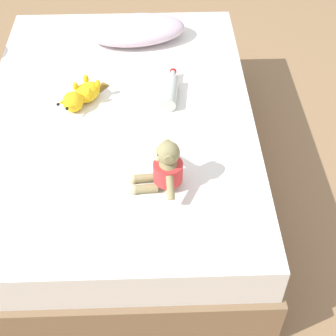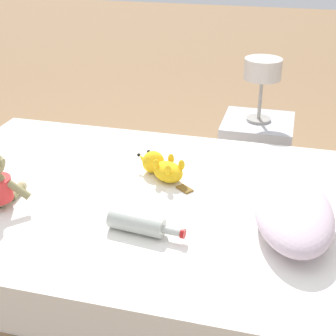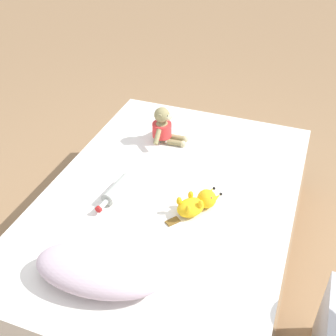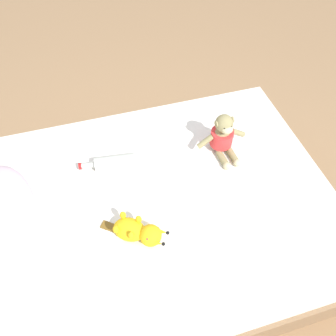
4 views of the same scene
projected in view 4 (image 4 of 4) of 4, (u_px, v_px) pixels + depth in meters
The scene contains 6 objects.
ground_plane at pixel (148, 245), 2.04m from camera, with size 16.00×16.00×0.00m, color #93704C.
bed at pixel (146, 226), 1.86m from camera, with size 1.35×1.95×0.48m.
pillow at pixel (4, 212), 1.55m from camera, with size 0.59×0.35×0.14m.
plush_monkey at pixel (223, 137), 1.81m from camera, with size 0.23×0.29×0.24m.
plush_yellow_creature at pixel (138, 232), 1.51m from camera, with size 0.24×0.30×0.10m.
glass_bottle at pixel (113, 162), 1.78m from camera, with size 0.10×0.30×0.07m.
Camera 4 is at (-0.90, 0.14, 1.89)m, focal length 36.20 mm.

